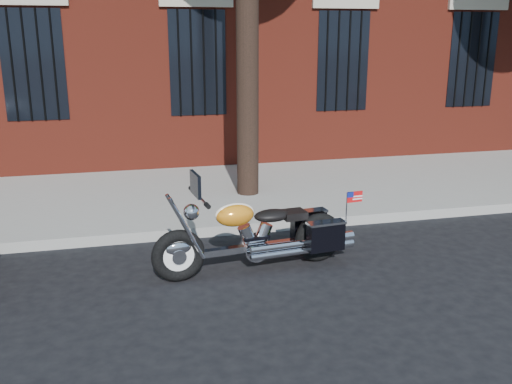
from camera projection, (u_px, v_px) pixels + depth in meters
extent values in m
plane|color=black|center=(261.00, 271.00, 6.88)|extent=(120.00, 120.00, 0.00)
cube|color=gray|center=(237.00, 228.00, 8.15)|extent=(40.00, 0.16, 0.15)
cube|color=gray|center=(215.00, 193.00, 9.91)|extent=(40.00, 3.60, 0.15)
cube|color=black|center=(197.00, 63.00, 11.07)|extent=(1.10, 0.14, 2.00)
cube|color=#B2A893|center=(196.00, 1.00, 10.74)|extent=(1.40, 0.20, 0.22)
cylinder|color=black|center=(198.00, 63.00, 11.00)|extent=(0.04, 0.04, 2.00)
cylinder|color=black|center=(247.00, 50.00, 9.04)|extent=(0.36, 0.36, 5.00)
torus|color=black|center=(178.00, 256.00, 6.50)|extent=(0.64, 0.21, 0.63)
torus|color=black|center=(319.00, 237.00, 7.08)|extent=(0.64, 0.21, 0.63)
cylinder|color=white|center=(178.00, 256.00, 6.50)|extent=(0.47, 0.11, 0.47)
cylinder|color=white|center=(319.00, 237.00, 7.08)|extent=(0.47, 0.11, 0.47)
ellipsoid|color=white|center=(178.00, 248.00, 6.48)|extent=(0.34, 0.16, 0.18)
ellipsoid|color=orange|center=(319.00, 229.00, 7.05)|extent=(0.34, 0.17, 0.18)
cube|color=white|center=(252.00, 248.00, 6.80)|extent=(1.40, 0.25, 0.07)
cylinder|color=white|center=(255.00, 248.00, 6.82)|extent=(0.32, 0.20, 0.30)
cylinder|color=white|center=(297.00, 248.00, 6.82)|extent=(1.17, 0.21, 0.08)
ellipsoid|color=orange|center=(235.00, 215.00, 6.61)|extent=(0.49, 0.32, 0.27)
ellipsoid|color=black|center=(272.00, 215.00, 6.78)|extent=(0.48, 0.32, 0.14)
cube|color=black|center=(309.00, 224.00, 7.27)|extent=(0.46, 0.20, 0.35)
cube|color=black|center=(326.00, 236.00, 6.83)|extent=(0.46, 0.20, 0.35)
cylinder|color=white|center=(199.00, 197.00, 6.41)|extent=(0.11, 0.73, 0.03)
sphere|color=white|center=(191.00, 212.00, 6.42)|extent=(0.21, 0.21, 0.19)
cube|color=black|center=(195.00, 184.00, 6.35)|extent=(0.08, 0.38, 0.26)
cube|color=red|center=(355.00, 197.00, 6.78)|extent=(0.21, 0.04, 0.13)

